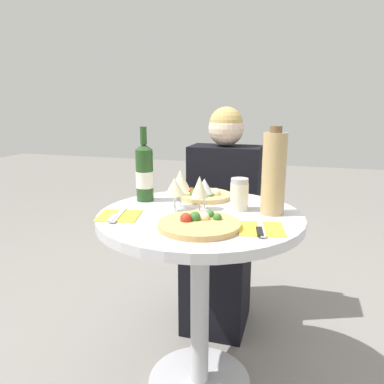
% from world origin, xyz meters
% --- Properties ---
extents(ground_plane, '(12.00, 12.00, 0.00)m').
position_xyz_m(ground_plane, '(0.00, 0.00, 0.00)').
color(ground_plane, gray).
rests_on(ground_plane, ground).
extents(dining_table, '(0.79, 0.79, 0.77)m').
position_xyz_m(dining_table, '(0.00, 0.00, 0.59)').
color(dining_table, '#B2B2B7').
rests_on(dining_table, ground_plane).
extents(chair_behind_diner, '(0.37, 0.37, 0.83)m').
position_xyz_m(chair_behind_diner, '(-0.03, 0.69, 0.41)').
color(chair_behind_diner, slate).
rests_on(chair_behind_diner, ground_plane).
extents(seated_diner, '(0.38, 0.45, 1.17)m').
position_xyz_m(seated_diner, '(-0.03, 0.55, 0.52)').
color(seated_diner, black).
rests_on(seated_diner, ground_plane).
extents(pizza_large, '(0.28, 0.28, 0.05)m').
position_xyz_m(pizza_large, '(0.04, -0.16, 0.78)').
color(pizza_large, tan).
rests_on(pizza_large, dining_table).
extents(pizza_small_far, '(0.24, 0.24, 0.05)m').
position_xyz_m(pizza_small_far, '(-0.04, 0.23, 0.78)').
color(pizza_small_far, '#DBB26B').
rests_on(pizza_small_far, dining_table).
extents(wine_bottle, '(0.08, 0.08, 0.32)m').
position_xyz_m(wine_bottle, '(-0.28, 0.12, 0.89)').
color(wine_bottle, '#23471E').
rests_on(wine_bottle, dining_table).
extents(tall_carafe, '(0.09, 0.09, 0.33)m').
position_xyz_m(tall_carafe, '(0.26, 0.08, 0.93)').
color(tall_carafe, tan).
rests_on(tall_carafe, dining_table).
extents(sugar_shaker, '(0.07, 0.07, 0.13)m').
position_xyz_m(sugar_shaker, '(0.13, 0.09, 0.83)').
color(sugar_shaker, silver).
rests_on(sugar_shaker, dining_table).
extents(wine_glass_front_right, '(0.07, 0.07, 0.15)m').
position_xyz_m(wine_glass_front_right, '(0.00, -0.01, 0.87)').
color(wine_glass_front_right, silver).
rests_on(wine_glass_front_right, dining_table).
extents(wine_glass_back_left, '(0.08, 0.08, 0.15)m').
position_xyz_m(wine_glass_back_left, '(-0.10, 0.06, 0.88)').
color(wine_glass_back_left, silver).
rests_on(wine_glass_back_left, dining_table).
extents(wine_glass_back_right, '(0.07, 0.07, 0.13)m').
position_xyz_m(wine_glass_back_right, '(0.00, 0.06, 0.86)').
color(wine_glass_back_right, silver).
rests_on(wine_glass_back_right, dining_table).
extents(wine_glass_front_left, '(0.08, 0.08, 0.14)m').
position_xyz_m(wine_glass_front_left, '(-0.10, -0.01, 0.87)').
color(wine_glass_front_left, silver).
rests_on(wine_glass_front_left, dining_table).
extents(place_setting_left, '(0.18, 0.19, 0.01)m').
position_xyz_m(place_setting_left, '(-0.28, -0.13, 0.77)').
color(place_setting_left, yellow).
rests_on(place_setting_left, dining_table).
extents(place_setting_right, '(0.18, 0.19, 0.01)m').
position_xyz_m(place_setting_right, '(0.25, -0.12, 0.77)').
color(place_setting_right, yellow).
rests_on(place_setting_right, dining_table).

